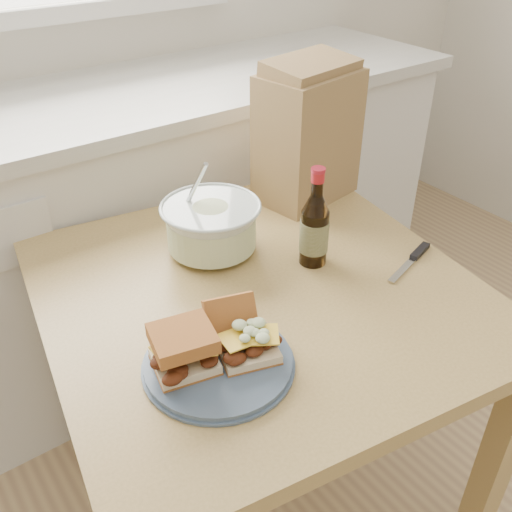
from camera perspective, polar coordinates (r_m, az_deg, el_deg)
cabinet_run at (r=1.94m, az=-15.01°, el=1.60°), size 2.50×0.64×0.94m
dining_table at (r=1.28m, az=0.30°, el=-6.99°), size 1.01×1.01×0.74m
plate at (r=1.03m, az=-3.78°, el=-10.62°), size 0.26×0.26×0.02m
sandwich_left at (r=0.99m, az=-7.24°, el=-9.20°), size 0.12×0.12×0.08m
sandwich_right at (r=1.03m, az=-1.39°, el=-7.95°), size 0.12×0.16×0.09m
coleslaw_bowl at (r=1.31m, az=-4.48°, el=2.79°), size 0.23×0.23×0.23m
beer_bottle at (r=1.26m, az=5.86°, el=2.75°), size 0.06×0.06×0.23m
knife at (r=1.35m, az=15.66°, el=0.02°), size 0.18×0.07×0.01m
paper_bag at (r=1.51m, az=5.18°, el=11.73°), size 0.28×0.21×0.33m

